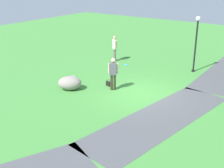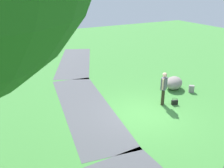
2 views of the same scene
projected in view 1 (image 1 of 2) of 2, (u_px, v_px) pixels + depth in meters
ground_plane at (142, 94)px, 15.22m from camera, size 48.00×48.00×0.00m
footpath_segment_mid at (160, 118)px, 12.62m from camera, size 8.26×3.48×0.01m
lamp_post at (196, 38)px, 17.86m from camera, size 0.28×0.28×3.40m
lawn_boulder at (70, 83)px, 15.64m from camera, size 1.44×1.53×0.72m
woman_with_handbag at (113, 72)px, 15.38m from camera, size 0.40×0.44×1.71m
man_near_boulder at (115, 46)px, 20.49m from camera, size 0.42×0.43×1.76m
handbag_on_grass at (108, 83)px, 16.21m from camera, size 0.33×0.34×0.31m
backpack_by_boulder at (73, 80)px, 16.64m from camera, size 0.35×0.35×0.40m
frisbee_on_grass at (126, 65)px, 19.96m from camera, size 0.26×0.26×0.02m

